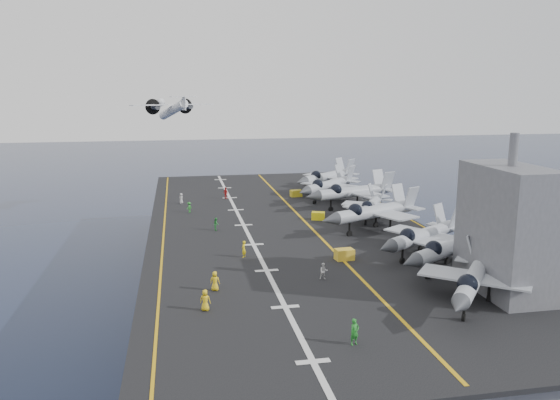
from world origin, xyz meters
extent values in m
plane|color=#142135|center=(0.00, 0.00, 0.00)|extent=(500.00, 500.00, 0.00)
cube|color=#56595E|center=(0.00, 0.00, 5.00)|extent=(36.00, 90.00, 10.00)
cube|color=black|center=(0.00, 0.00, 10.20)|extent=(38.00, 92.00, 0.40)
cube|color=gold|center=(3.00, 0.00, 10.42)|extent=(0.35, 90.00, 0.02)
cube|color=silver|center=(-6.00, 0.00, 10.42)|extent=(0.50, 90.00, 0.02)
cube|color=gold|center=(-17.00, 0.00, 10.42)|extent=(0.25, 90.00, 0.02)
cube|color=gold|center=(18.50, 0.00, 10.42)|extent=(0.25, 90.00, 0.02)
imported|color=yellow|center=(-12.94, -29.44, 11.35)|extent=(1.28, 0.99, 1.90)
imported|color=yellow|center=(-7.79, -14.84, 11.37)|extent=(1.24, 1.39, 1.93)
imported|color=green|center=(-9.97, -2.03, 11.27)|extent=(0.75, 1.07, 1.73)
imported|color=#258228|center=(-13.30, 9.64, 11.23)|extent=(1.15, 1.18, 1.65)
imported|color=#B21919|center=(-6.71, 19.56, 11.41)|extent=(1.31, 1.45, 2.02)
imported|color=beige|center=(-14.44, 16.57, 11.28)|extent=(0.89, 1.17, 1.77)
imported|color=#218527|center=(-2.29, -37.99, 11.42)|extent=(1.43, 1.17, 2.05)
imported|color=silver|center=(-0.78, -23.67, 11.26)|extent=(1.07, 0.75, 1.71)
imported|color=yellow|center=(-11.77, -24.78, 11.35)|extent=(1.28, 0.99, 1.90)
camera|label=1|loc=(-14.88, -74.28, 29.26)|focal=35.00mm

